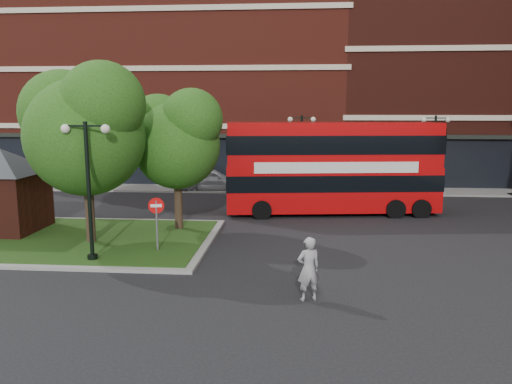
# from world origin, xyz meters

# --- Properties ---
(ground) EXTENTS (120.00, 120.00, 0.00)m
(ground) POSITION_xyz_m (0.00, 0.00, 0.00)
(ground) COLOR black
(ground) RESTS_ON ground
(pavement_far) EXTENTS (44.00, 3.00, 0.12)m
(pavement_far) POSITION_xyz_m (0.00, 16.50, 0.06)
(pavement_far) COLOR slate
(pavement_far) RESTS_ON ground
(terrace_far_left) EXTENTS (26.00, 12.00, 14.00)m
(terrace_far_left) POSITION_xyz_m (-8.00, 24.00, 7.00)
(terrace_far_left) COLOR maroon
(terrace_far_left) RESTS_ON ground
(terrace_far_right) EXTENTS (18.00, 12.00, 16.00)m
(terrace_far_right) POSITION_xyz_m (14.00, 24.00, 8.00)
(terrace_far_right) COLOR #471911
(terrace_far_right) RESTS_ON ground
(traffic_island) EXTENTS (12.60, 7.60, 0.15)m
(traffic_island) POSITION_xyz_m (-8.00, 3.00, 0.07)
(traffic_island) COLOR gray
(traffic_island) RESTS_ON ground
(kiosk) EXTENTS (6.51, 6.51, 3.60)m
(kiosk) POSITION_xyz_m (-11.00, 4.00, 2.32)
(kiosk) COLOR #471911
(kiosk) RESTS_ON traffic_island
(tree_island_west) EXTENTS (5.40, 4.71, 7.21)m
(tree_island_west) POSITION_xyz_m (-6.60, 2.58, 4.79)
(tree_island_west) COLOR #2D2116
(tree_island_west) RESTS_ON ground
(tree_island_east) EXTENTS (4.46, 3.90, 6.29)m
(tree_island_east) POSITION_xyz_m (-3.58, 5.06, 4.24)
(tree_island_east) COLOR #2D2116
(tree_island_east) RESTS_ON ground
(lamp_island) EXTENTS (1.72, 0.36, 5.00)m
(lamp_island) POSITION_xyz_m (-5.50, 0.20, 2.83)
(lamp_island) COLOR black
(lamp_island) RESTS_ON ground
(lamp_far_left) EXTENTS (1.72, 0.36, 5.00)m
(lamp_far_left) POSITION_xyz_m (2.00, 14.50, 2.83)
(lamp_far_left) COLOR black
(lamp_far_left) RESTS_ON ground
(lamp_far_right) EXTENTS (1.72, 0.36, 5.00)m
(lamp_far_right) POSITION_xyz_m (10.00, 14.50, 2.83)
(lamp_far_right) COLOR black
(lamp_far_right) RESTS_ON ground
(bus) EXTENTS (11.05, 3.74, 4.13)m
(bus) POSITION_xyz_m (3.54, 9.40, 2.71)
(bus) COLOR #B60709
(bus) RESTS_ON ground
(woman) EXTENTS (0.79, 0.65, 1.87)m
(woman) POSITION_xyz_m (2.08, -2.68, 0.93)
(woman) COLOR gray
(woman) RESTS_ON ground
(car_silver) EXTENTS (4.60, 2.23, 1.52)m
(car_silver) POSITION_xyz_m (-3.91, 16.00, 0.76)
(car_silver) COLOR #A5A6AC
(car_silver) RESTS_ON ground
(car_white) EXTENTS (4.42, 1.95, 1.41)m
(car_white) POSITION_xyz_m (8.64, 16.00, 0.70)
(car_white) COLOR white
(car_white) RESTS_ON ground
(no_entry_sign) EXTENTS (0.59, 0.18, 2.16)m
(no_entry_sign) POSITION_xyz_m (-3.50, 1.50, 1.54)
(no_entry_sign) COLOR slate
(no_entry_sign) RESTS_ON ground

